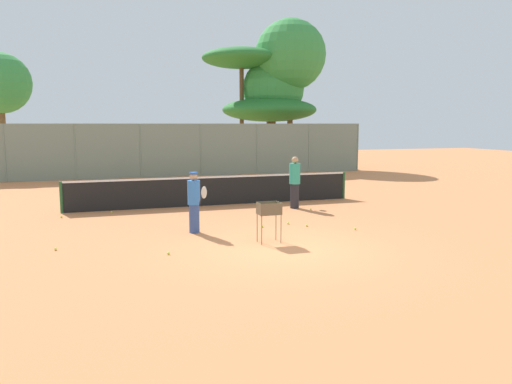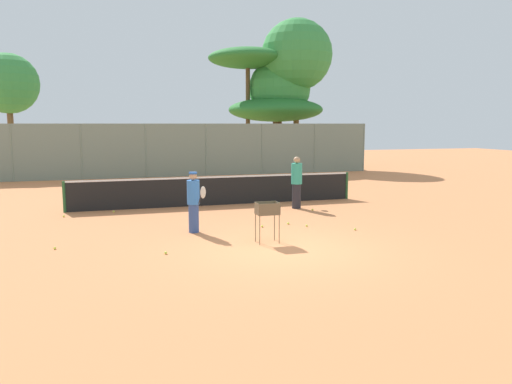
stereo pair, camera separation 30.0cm
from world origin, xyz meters
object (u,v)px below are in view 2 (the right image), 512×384
player_white_outfit (297,182)px  parked_car (76,164)px  ball_cart (268,212)px  player_red_cap (194,201)px  tennis_net (217,190)px

player_white_outfit → parked_car: (-8.04, 14.42, -0.28)m
parked_car → ball_cart: bearing=-74.0°
player_red_cap → ball_cart: 2.34m
player_white_outfit → ball_cart: (-2.60, -4.60, -0.16)m
ball_cart → parked_car: bearing=106.0°
player_red_cap → player_white_outfit: bearing=105.5°
tennis_net → parked_car: parked_car is taller
tennis_net → player_red_cap: bearing=-110.5°
tennis_net → parked_car: bearing=113.1°
player_red_cap → ball_cart: player_red_cap is taller
player_white_outfit → ball_cart: bearing=-175.0°
player_red_cap → ball_cart: (1.57, -1.72, -0.08)m
parked_car → tennis_net: bearing=-66.9°
player_white_outfit → player_red_cap: bearing=159.1°
tennis_net → parked_car: size_ratio=2.54×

